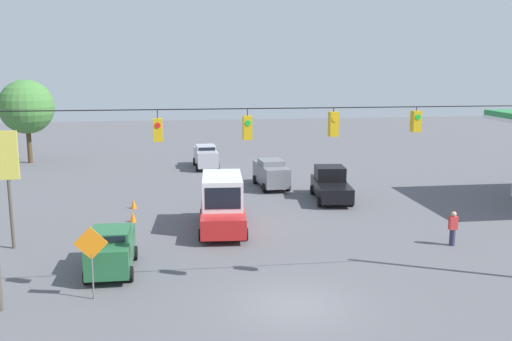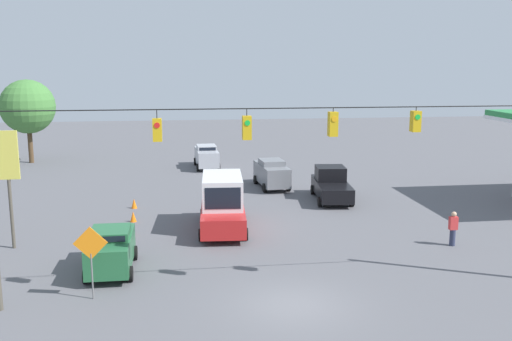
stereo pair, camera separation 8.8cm
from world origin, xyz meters
name	(u,v)px [view 1 (the left image)]	position (x,y,z in m)	size (l,w,h in m)	color
ground_plane	(294,305)	(0.00, 0.00, 0.00)	(140.00, 140.00, 0.00)	#56565B
overhead_signal_span	(290,168)	(0.01, -0.99, 4.97)	(21.42, 0.38, 7.69)	#4C473D
sedan_grey_oncoming_deep	(271,173)	(-2.45, -20.06, 1.05)	(2.21, 4.60, 2.02)	slate
box_truck_red_withflow_mid	(222,203)	(1.83, -10.17, 1.43)	(2.76, 6.18, 2.90)	red
sedan_silver_withflow_deep	(206,156)	(1.77, -28.50, 1.01)	(2.09, 4.66, 1.94)	#A8AAB2
sedan_green_parked_shoulder	(111,249)	(7.04, -4.50, 0.98)	(1.97, 4.09, 1.87)	#236038
pickup_truck_black_oncoming_far	(331,185)	(-5.71, -15.87, 0.98)	(2.62, 5.37, 2.12)	black
traffic_cone_nearest	(114,270)	(6.90, -3.80, 0.30)	(0.35, 0.35, 0.60)	orange
traffic_cone_second	(125,250)	(6.64, -6.39, 0.30)	(0.35, 0.35, 0.60)	orange
traffic_cone_third	(130,230)	(6.66, -9.55, 0.30)	(0.35, 0.35, 0.60)	orange
traffic_cone_fourth	(133,217)	(6.71, -12.22, 0.30)	(0.35, 0.35, 0.60)	orange
traffic_cone_fifth	(134,204)	(6.89, -15.30, 0.30)	(0.35, 0.35, 0.60)	orange
work_zone_sign	(91,249)	(7.42, -1.56, 1.99)	(1.27, 0.06, 2.84)	slate
pedestrian	(453,228)	(-9.09, -5.80, 0.86)	(0.40, 0.28, 1.71)	#2D334C
tree_horizon_left	(27,107)	(17.20, -33.14, 4.99)	(4.75, 4.75, 7.39)	#4C3823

